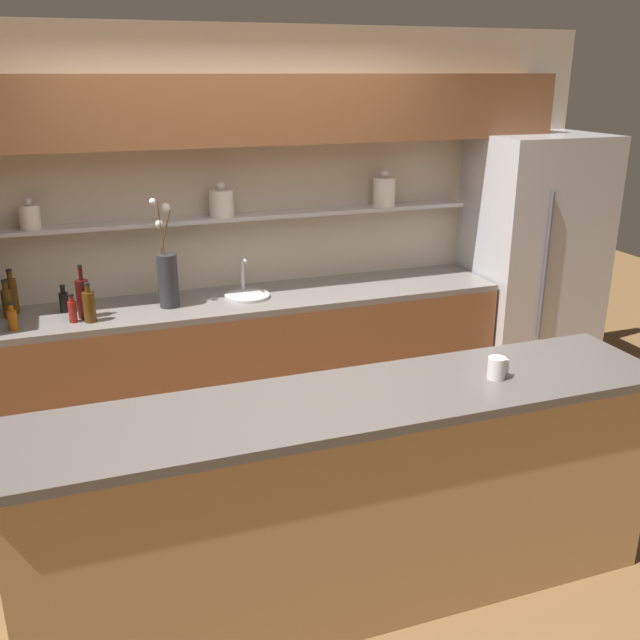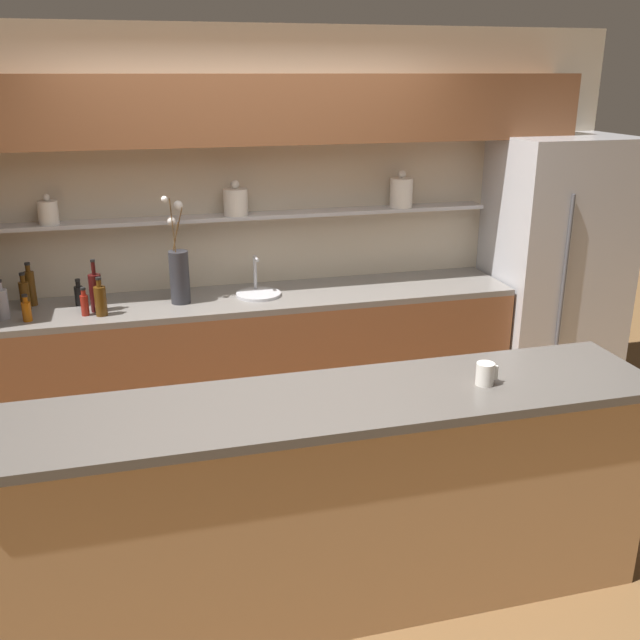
% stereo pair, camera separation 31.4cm
% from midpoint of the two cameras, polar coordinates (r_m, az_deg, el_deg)
% --- Properties ---
extents(ground_plane, '(12.00, 12.00, 0.00)m').
position_cam_midpoint_polar(ground_plane, '(4.00, -3.16, -16.09)').
color(ground_plane, brown).
extents(back_wall_unit, '(5.20, 0.44, 2.60)m').
position_cam_midpoint_polar(back_wall_unit, '(4.81, -8.85, 9.93)').
color(back_wall_unit, beige).
rests_on(back_wall_unit, ground_plane).
extents(back_counter_unit, '(3.58, 0.62, 0.92)m').
position_cam_midpoint_polar(back_counter_unit, '(4.82, -8.60, -3.57)').
color(back_counter_unit, brown).
rests_on(back_counter_unit, ground_plane).
extents(island_counter, '(2.87, 0.61, 1.02)m').
position_cam_midpoint_polar(island_counter, '(3.25, -0.26, -14.34)').
color(island_counter, tan).
rests_on(island_counter, ground_plane).
extents(refrigerator, '(0.88, 0.73, 1.90)m').
position_cam_midpoint_polar(refrigerator, '(5.48, 15.00, 4.20)').
color(refrigerator, '#B7B7BC').
rests_on(refrigerator, ground_plane).
extents(flower_vase, '(0.14, 0.15, 0.68)m').
position_cam_midpoint_polar(flower_vase, '(4.53, -14.06, 3.47)').
color(flower_vase, '#2D2D33').
rests_on(flower_vase, back_counter_unit).
extents(sink_fixture, '(0.29, 0.29, 0.25)m').
position_cam_midpoint_polar(sink_fixture, '(4.68, -7.83, 2.08)').
color(sink_fixture, '#B7B7BC').
rests_on(sink_fixture, back_counter_unit).
extents(bottle_sauce_1, '(0.05, 0.05, 0.17)m').
position_cam_midpoint_polar(bottle_sauce_1, '(4.45, -21.14, 0.72)').
color(bottle_sauce_1, maroon).
rests_on(bottle_sauce_1, back_counter_unit).
extents(bottle_spirit_2, '(0.07, 0.07, 0.24)m').
position_cam_midpoint_polar(bottle_spirit_2, '(4.42, -19.94, 1.03)').
color(bottle_spirit_2, '#4C2D0C').
rests_on(bottle_spirit_2, back_counter_unit).
extents(bottle_sauce_4, '(0.06, 0.06, 0.17)m').
position_cam_midpoint_polar(bottle_sauce_4, '(4.66, -21.64, 1.40)').
color(bottle_sauce_4, black).
rests_on(bottle_sauce_4, back_counter_unit).
extents(bottle_spirit_5, '(0.06, 0.06, 0.28)m').
position_cam_midpoint_polar(bottle_spirit_5, '(4.74, -25.17, 1.81)').
color(bottle_spirit_5, '#4C2D0C').
rests_on(bottle_spirit_5, back_counter_unit).
extents(bottle_sauce_7, '(0.05, 0.05, 0.16)m').
position_cam_midpoint_polar(bottle_sauce_7, '(4.46, -25.28, 0.07)').
color(bottle_sauce_7, '#9E4C0A').
rests_on(bottle_sauce_7, back_counter_unit).
extents(bottle_wine_8, '(0.08, 0.08, 0.33)m').
position_cam_midpoint_polar(bottle_wine_8, '(4.50, -20.35, 1.65)').
color(bottle_wine_8, '#380C0C').
rests_on(bottle_wine_8, back_counter_unit).
extents(bottle_spirit_9, '(0.06, 0.06, 0.23)m').
position_cam_midpoint_polar(bottle_spirit_9, '(4.67, -25.53, 1.27)').
color(bottle_spirit_9, '#4C2D0C').
rests_on(bottle_spirit_9, back_counter_unit).
extents(coffee_mug, '(0.10, 0.08, 0.10)m').
position_cam_midpoint_polar(coffee_mug, '(3.21, 11.27, -3.83)').
color(coffee_mug, silver).
rests_on(coffee_mug, island_counter).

